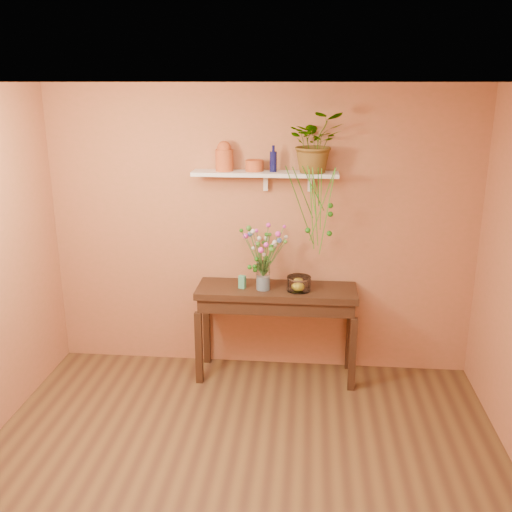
% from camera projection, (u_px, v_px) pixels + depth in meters
% --- Properties ---
extents(room, '(4.04, 4.04, 2.70)m').
position_uv_depth(room, '(232.00, 315.00, 3.45)').
color(room, brown).
rests_on(room, ground).
extents(sideboard, '(1.47, 0.47, 0.89)m').
position_uv_depth(sideboard, '(277.00, 301.00, 5.27)').
color(sideboard, '#331C14').
rests_on(sideboard, ground).
extents(wall_shelf, '(1.30, 0.24, 0.19)m').
position_uv_depth(wall_shelf, '(266.00, 174.00, 5.06)').
color(wall_shelf, white).
rests_on(wall_shelf, room).
extents(terracotta_jug, '(0.19, 0.19, 0.26)m').
position_uv_depth(terracotta_jug, '(224.00, 157.00, 5.06)').
color(terracotta_jug, '#BA5328').
rests_on(terracotta_jug, wall_shelf).
extents(terracotta_pot, '(0.19, 0.19, 0.10)m').
position_uv_depth(terracotta_pot, '(254.00, 166.00, 5.07)').
color(terracotta_pot, '#BA5328').
rests_on(terracotta_pot, wall_shelf).
extents(blue_bottle, '(0.07, 0.07, 0.23)m').
position_uv_depth(blue_bottle, '(273.00, 161.00, 5.02)').
color(blue_bottle, '#0D0E43').
rests_on(blue_bottle, wall_shelf).
extents(spider_plant, '(0.54, 0.49, 0.53)m').
position_uv_depth(spider_plant, '(315.00, 142.00, 4.93)').
color(spider_plant, '#1D6212').
rests_on(spider_plant, wall_shelf).
extents(plant_fronds, '(0.43, 0.34, 0.80)m').
position_uv_depth(plant_fronds, '(320.00, 212.00, 4.96)').
color(plant_fronds, '#1D6212').
rests_on(plant_fronds, wall_shelf).
extents(glass_vase, '(0.12, 0.12, 0.26)m').
position_uv_depth(glass_vase, '(263.00, 278.00, 5.16)').
color(glass_vase, white).
rests_on(glass_vase, sideboard).
extents(bouquet, '(0.42, 0.41, 0.47)m').
position_uv_depth(bouquet, '(263.00, 245.00, 5.08)').
color(bouquet, '#386B28').
rests_on(bouquet, glass_vase).
extents(glass_bowl, '(0.22, 0.22, 0.13)m').
position_uv_depth(glass_bowl, '(299.00, 284.00, 5.15)').
color(glass_bowl, white).
rests_on(glass_bowl, sideboard).
extents(lemon, '(0.08, 0.08, 0.08)m').
position_uv_depth(lemon, '(298.00, 286.00, 5.14)').
color(lemon, '#FFE93D').
rests_on(lemon, glass_bowl).
extents(carton, '(0.07, 0.06, 0.12)m').
position_uv_depth(carton, '(242.00, 282.00, 5.21)').
color(carton, '#33727E').
rests_on(carton, sideboard).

